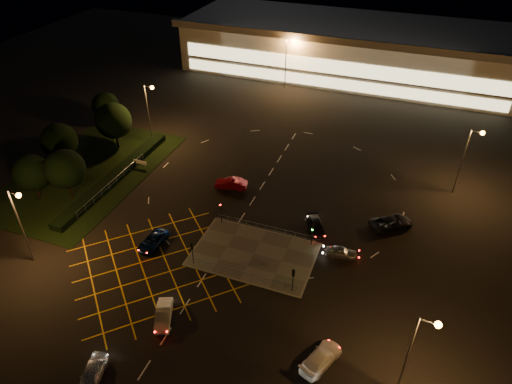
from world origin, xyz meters
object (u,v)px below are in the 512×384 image
(signal_ne, at_px, (312,230))
(car_east_grey, at_px, (391,223))
(car_queue_white, at_px, (164,315))
(car_approach_white, at_px, (321,358))
(signal_sw, at_px, (192,249))
(signal_se, at_px, (293,276))
(signal_nw, at_px, (221,209))
(car_near_silver, at_px, (92,374))
(car_far_dkgrey, at_px, (316,226))
(car_right_silver, at_px, (341,252))
(car_left_blue, at_px, (153,241))
(car_circ_red, at_px, (231,183))

(signal_ne, distance_m, car_east_grey, 11.18)
(car_queue_white, xyz_separation_m, car_approach_white, (16.22, 0.71, 0.02))
(signal_sw, distance_m, signal_se, 12.00)
(signal_sw, bearing_deg, signal_nw, -90.00)
(signal_se, xyz_separation_m, car_queue_white, (-11.18, -8.25, -1.67))
(car_near_silver, bearing_deg, signal_ne, 44.21)
(car_far_dkgrey, relative_size, car_approach_white, 0.88)
(car_far_dkgrey, bearing_deg, car_east_grey, -4.03)
(car_approach_white, bearing_deg, car_right_silver, -63.30)
(signal_sw, xyz_separation_m, car_queue_white, (0.82, -8.25, -1.67))
(car_queue_white, bearing_deg, car_right_silver, 23.61)
(signal_ne, height_order, car_right_silver, signal_ne)
(car_east_grey, bearing_deg, signal_sw, 87.55)
(signal_sw, distance_m, car_queue_white, 8.46)
(car_left_blue, xyz_separation_m, car_approach_white, (23.19, -8.76, 0.08))
(car_circ_red, bearing_deg, signal_se, 31.24)
(signal_nw, relative_size, car_right_silver, 0.85)
(signal_nw, bearing_deg, car_near_silver, -94.26)
(car_near_silver, distance_m, car_far_dkgrey, 30.59)
(signal_nw, distance_m, car_left_blue, 9.30)
(signal_se, bearing_deg, signal_sw, 0.00)
(car_far_dkgrey, bearing_deg, signal_nw, 166.63)
(car_circ_red, bearing_deg, signal_sw, -2.97)
(car_queue_white, distance_m, car_left_blue, 11.75)
(signal_sw, bearing_deg, signal_ne, -146.35)
(car_near_silver, relative_size, car_right_silver, 1.18)
(car_east_grey, bearing_deg, car_queue_white, 101.17)
(car_right_silver, bearing_deg, car_queue_white, 127.08)
(signal_ne, xyz_separation_m, car_queue_white, (-11.18, -16.24, -1.67))
(signal_ne, distance_m, car_right_silver, 4.20)
(car_queue_white, bearing_deg, car_far_dkgrey, 37.61)
(car_circ_red, distance_m, car_approach_white, 30.19)
(car_east_grey, bearing_deg, signal_ne, 90.24)
(car_far_dkgrey, xyz_separation_m, car_approach_white, (5.22, -18.54, 0.09))
(signal_se, bearing_deg, signal_ne, -90.00)
(car_approach_white, bearing_deg, car_far_dkgrey, -52.42)
(signal_se, relative_size, car_near_silver, 0.72)
(car_far_dkgrey, bearing_deg, car_circ_red, 132.93)
(signal_sw, bearing_deg, car_left_blue, -11.21)
(signal_nw, relative_size, car_approach_white, 0.63)
(signal_ne, distance_m, car_left_blue, 19.44)
(signal_sw, distance_m, signal_ne, 14.41)
(car_queue_white, bearing_deg, car_east_grey, 26.70)
(car_near_silver, bearing_deg, car_queue_white, 55.83)
(signal_sw, xyz_separation_m, signal_se, (12.00, 0.00, 0.00))
(signal_ne, bearing_deg, car_right_silver, -9.25)
(car_circ_red, bearing_deg, signal_ne, 50.43)
(car_left_blue, bearing_deg, signal_ne, 23.61)
(car_left_blue, distance_m, car_circ_red, 15.23)
(signal_ne, bearing_deg, car_east_grey, 38.40)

